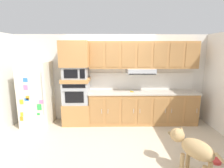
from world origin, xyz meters
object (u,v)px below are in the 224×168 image
Objects in this scene: screwdriver at (132,91)px; dog_food_bowl at (215,161)px; built_in_oven at (76,92)px; dog at (192,147)px; refrigerator at (36,94)px; microwave at (76,73)px.

screwdriver is 0.84× the size of dog_food_bowl.
screwdriver is at bearing -1.83° from built_in_oven.
dog is (0.74, -2.06, -0.45)m from screwdriver.
refrigerator reaches higher than screwdriver.
microwave is 1.64m from screwdriver.
built_in_oven is 1.09× the size of microwave.
screwdriver is (1.55, -0.05, -0.53)m from microwave.
dog is at bearing -42.61° from microwave.
refrigerator is 8.80× the size of dog_food_bowl.
dog_food_bowl is (0.61, 0.28, -0.45)m from dog.
microwave is at bearing 14.58° from dog.
built_in_oven is 3.14m from dog.
refrigerator is 1.23m from microwave.
dog_food_bowl is at bearing -32.22° from built_in_oven.
microwave is (1.08, 0.07, 0.58)m from refrigerator.
built_in_oven is 4.15× the size of screwdriver.
screwdriver is (2.63, 0.02, 0.05)m from refrigerator.
refrigerator is at bearing -179.61° from screwdriver.
microwave is 3.82× the size of screwdriver.
microwave is (0.00, -0.00, 0.56)m from built_in_oven.
refrigerator is 1.99× the size of dog.
dog is 0.81m from dog_food_bowl.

